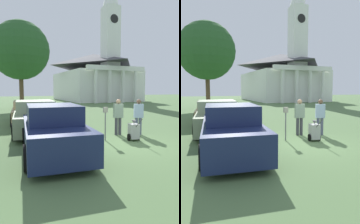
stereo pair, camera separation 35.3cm
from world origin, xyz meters
TOP-DOWN VIEW (x-y plane):
  - ground_plane at (0.00, 0.00)m, footprint 120.00×120.00m
  - parked_car_navy at (-2.66, -0.26)m, footprint 2.24×4.94m
  - parked_car_sage at (-2.66, 3.57)m, footprint 2.41×5.17m
  - parked_car_tan at (-2.66, 6.78)m, footprint 2.20×4.75m
  - parking_meter at (-0.27, 0.65)m, footprint 0.18×0.09m
  - person_worker at (0.77, 1.40)m, footprint 0.46×0.30m
  - person_supervisor at (1.67, 1.10)m, footprint 0.47×0.37m
  - equipment_cart at (0.83, 0.22)m, footprint 0.51×1.00m
  - church at (12.63, 31.10)m, footprint 11.90×17.95m
  - shade_tree at (-2.07, 16.39)m, footprint 5.93×5.93m

SIDE VIEW (x-z plane):
  - ground_plane at x=0.00m, z-range 0.00..0.00m
  - equipment_cart at x=0.83m, z-range -0.11..0.89m
  - parked_car_tan at x=-2.66m, z-range -0.04..1.37m
  - parked_car_sage at x=-2.66m, z-range -0.06..1.51m
  - parked_car_navy at x=-2.66m, z-range -0.06..1.55m
  - person_supervisor at x=1.67m, z-range 0.11..1.76m
  - person_worker at x=0.77m, z-range 0.11..1.77m
  - parking_meter at x=-0.27m, z-range 0.27..1.65m
  - church at x=12.63m, z-range -5.56..14.92m
  - shade_tree at x=-2.07m, z-range 1.52..10.50m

